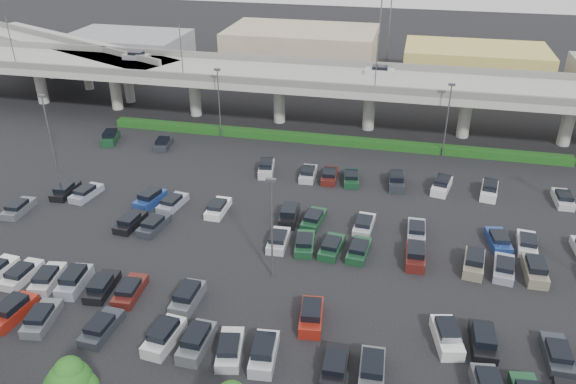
{
  "coord_description": "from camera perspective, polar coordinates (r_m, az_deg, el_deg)",
  "views": [
    {
      "loc": [
        10.96,
        -49.6,
        31.69
      ],
      "look_at": [
        -1.52,
        5.26,
        2.0
      ],
      "focal_mm": 35.0,
      "sensor_mm": 36.0,
      "label": 1
    }
  ],
  "objects": [
    {
      "name": "distant_buildings",
      "position": [
        114.87,
        13.48,
        13.0
      ],
      "size": [
        138.0,
        24.0,
        9.0
      ],
      "color": "gray",
      "rests_on": "ground"
    },
    {
      "name": "parked_cars",
      "position": [
        55.0,
        -0.29,
        -6.57
      ],
      "size": [
        63.01,
        41.69,
        1.67
      ],
      "color": "maroon",
      "rests_on": "ground"
    },
    {
      "name": "hedge",
      "position": [
        81.57,
        4.14,
        5.3
      ],
      "size": [
        66.0,
        1.6,
        1.1
      ],
      "primitive_type": "cube",
      "color": "#173C11",
      "rests_on": "ground"
    },
    {
      "name": "light_poles",
      "position": [
        59.48,
        -3.15,
        2.44
      ],
      "size": [
        66.9,
        48.38,
        10.3
      ],
      "color": "#525257",
      "rests_on": "ground"
    },
    {
      "name": "overpass",
      "position": [
        86.01,
        4.89,
        11.02
      ],
      "size": [
        150.0,
        13.0,
        15.8
      ],
      "color": "#9A9992",
      "rests_on": "ground"
    },
    {
      "name": "on_ramp",
      "position": [
        114.79,
        -21.52,
        13.46
      ],
      "size": [
        50.93,
        30.13,
        8.8
      ],
      "color": "#9A9992",
      "rests_on": "ground"
    },
    {
      "name": "ground",
      "position": [
        59.87,
        0.3,
        -4.14
      ],
      "size": [
        280.0,
        280.0,
        0.0
      ],
      "primitive_type": "plane",
      "color": "black"
    }
  ]
}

